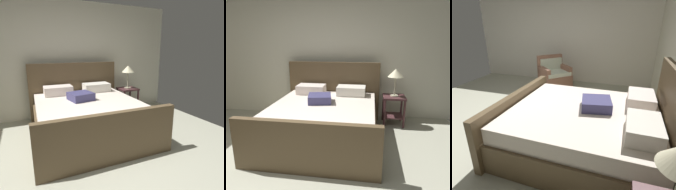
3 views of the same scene
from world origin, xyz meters
The scene contains 4 objects.
ground_plane centered at (0.00, 0.00, -0.01)m, with size 5.69×5.34×0.02m, color #ABAB96.
wall_side_left centered at (-2.90, 0.00, 1.30)m, with size 0.12×5.46×2.60m, color silver.
bed centered at (0.31, 1.45, 0.35)m, with size 2.03×2.30×1.24m.
armchair centered at (-1.99, 0.08, 0.35)m, with size 1.03×1.03×0.90m.
Camera 3 is at (2.59, 1.83, 1.76)m, focal length 29.59 mm.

